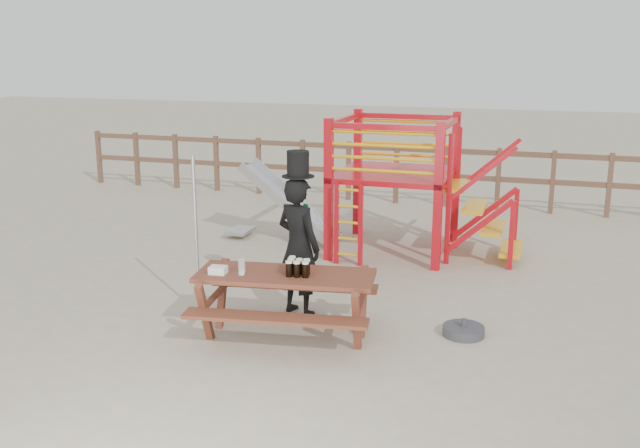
{
  "coord_description": "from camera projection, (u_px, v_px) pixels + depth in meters",
  "views": [
    {
      "loc": [
        2.47,
        -6.91,
        3.11
      ],
      "look_at": [
        -0.07,
        0.8,
        1.06
      ],
      "focal_mm": 40.0,
      "sensor_mm": 36.0,
      "label": 1
    }
  ],
  "objects": [
    {
      "name": "paper_bag",
      "position": [
        218.0,
        270.0,
        7.6
      ],
      "size": [
        0.19,
        0.16,
        0.08
      ],
      "primitive_type": "cube",
      "rotation": [
        0.0,
        0.0,
        0.11
      ],
      "color": "white",
      "rests_on": "picnic_table"
    },
    {
      "name": "stout_pints",
      "position": [
        297.0,
        267.0,
        7.54
      ],
      "size": [
        0.27,
        0.24,
        0.17
      ],
      "color": "black",
      "rests_on": "picnic_table"
    },
    {
      "name": "parasol_base",
      "position": [
        463.0,
        331.0,
        7.84
      ],
      "size": [
        0.46,
        0.46,
        0.19
      ],
      "color": "#37373C",
      "rests_on": "ground"
    },
    {
      "name": "picnic_table",
      "position": [
        286.0,
        297.0,
        7.68
      ],
      "size": [
        2.08,
        1.59,
        0.74
      ],
      "rotation": [
        0.0,
        0.0,
        0.15
      ],
      "color": "brown",
      "rests_on": "ground"
    },
    {
      "name": "playground_fort",
      "position": [
        389.0,
        182.0,
        10.87
      ],
      "size": [
        4.71,
        1.84,
        2.1
      ],
      "color": "red",
      "rests_on": "ground"
    },
    {
      "name": "man_with_hat",
      "position": [
        299.0,
        243.0,
        8.29
      ],
      "size": [
        0.71,
        0.6,
        1.95
      ],
      "rotation": [
        0.0,
        0.0,
        2.74
      ],
      "color": "black",
      "rests_on": "ground"
    },
    {
      "name": "ground",
      "position": [
        304.0,
        335.0,
        7.87
      ],
      "size": [
        60.0,
        60.0,
        0.0
      ],
      "primitive_type": "plane",
      "color": "tan",
      "rests_on": "ground"
    },
    {
      "name": "empty_glasses",
      "position": [
        242.0,
        267.0,
        7.6
      ],
      "size": [
        0.1,
        0.15,
        0.15
      ],
      "color": "silver",
      "rests_on": "picnic_table"
    },
    {
      "name": "metal_pole",
      "position": [
        196.0,
        237.0,
        8.27
      ],
      "size": [
        0.04,
        0.04,
        1.89
      ],
      "primitive_type": "cylinder",
      "color": "#B2B2B7",
      "rests_on": "ground"
    },
    {
      "name": "back_fence",
      "position": [
        421.0,
        168.0,
        14.14
      ],
      "size": [
        15.09,
        0.09,
        1.2
      ],
      "color": "brown",
      "rests_on": "ground"
    }
  ]
}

